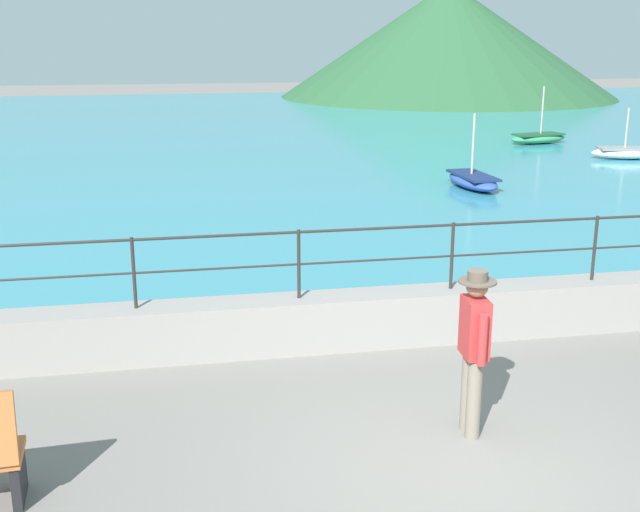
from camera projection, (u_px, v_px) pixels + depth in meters
The scene contains 9 objects.
ground_plane at pixel (461, 468), 7.53m from camera, with size 120.00×120.00×0.00m, color slate.
promenade_wall at pixel (376, 318), 10.46m from camera, with size 20.00×0.56×0.70m, color gray.
railing at pixel (377, 247), 10.19m from camera, with size 18.44×0.04×0.90m.
lake_water at pixel (232, 134), 31.94m from camera, with size 64.00×44.32×0.06m, color teal.
hill_main at pixel (448, 41), 49.56m from camera, with size 21.11×21.11×6.98m, color #285633.
person_walking at pixel (474, 345), 7.92m from camera, with size 0.38×0.57×1.75m.
boat_0 at pixel (473, 180), 20.73m from camera, with size 1.01×2.34×1.92m.
boat_1 at pixel (538, 138), 29.07m from camera, with size 2.44×1.36×2.05m.
boat_2 at pixel (627, 152), 25.53m from camera, with size 2.44×1.39×1.62m.
Camera 1 is at (-2.58, -6.33, 3.98)m, focal length 44.54 mm.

